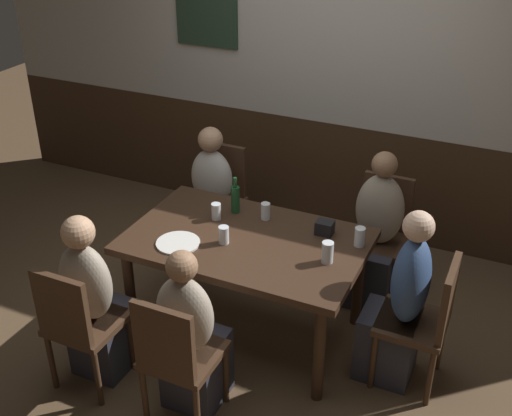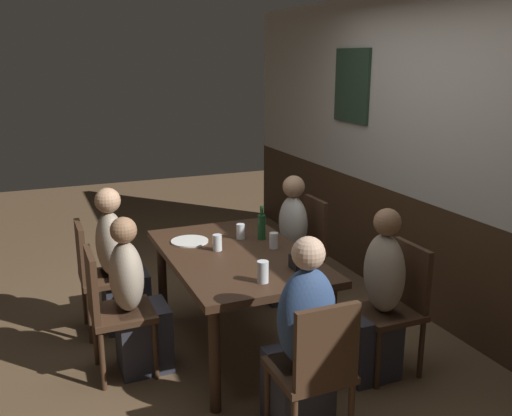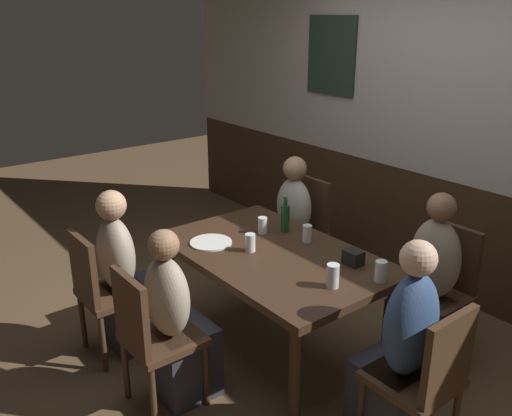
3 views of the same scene
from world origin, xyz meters
TOP-DOWN VIEW (x-y plane):
  - ground_plane at (0.00, 0.00)m, footprint 12.00×12.00m
  - wall_back at (-0.01, 1.65)m, footprint 6.40×0.13m
  - dining_table at (0.00, 0.00)m, footprint 1.51×0.94m
  - chair_head_east at (1.17, 0.00)m, footprint 0.40×0.40m
  - chair_right_far at (0.66, 0.89)m, footprint 0.40×0.40m
  - chair_left_far at (-0.66, 0.89)m, footprint 0.40×0.40m
  - chair_left_near at (-0.66, -0.89)m, footprint 0.40×0.40m
  - chair_mid_near at (0.00, -0.89)m, footprint 0.40×0.40m
  - person_head_east at (1.01, 0.00)m, footprint 0.37×0.34m
  - person_right_far at (0.66, 0.72)m, footprint 0.34×0.37m
  - person_left_far at (-0.66, 0.72)m, footprint 0.34×0.37m
  - person_left_near at (-0.66, -0.72)m, footprint 0.34×0.37m
  - person_mid_near at (0.00, -0.72)m, footprint 0.34×0.37m
  - beer_glass_half at (-0.10, -0.11)m, footprint 0.07×0.07m
  - highball_clear at (0.68, 0.22)m, footprint 0.07×0.07m
  - pint_glass_amber at (-0.29, 0.14)m, footprint 0.06×0.06m
  - beer_glass_tall at (0.56, -0.04)m, footprint 0.07×0.07m
  - pint_glass_stout at (0.01, 0.28)m, footprint 0.06×0.06m
  - beer_bottle_green at (-0.21, 0.28)m, footprint 0.06×0.06m
  - plate_white_large at (-0.36, -0.24)m, footprint 0.28×0.28m
  - condiment_caddy at (0.43, 0.26)m, footprint 0.11×0.09m

SIDE VIEW (x-z plane):
  - ground_plane at x=0.00m, z-range 0.00..0.00m
  - person_mid_near at x=0.00m, z-range -0.09..0.99m
  - person_left_far at x=-0.66m, z-range -0.09..1.01m
  - person_left_near at x=-0.66m, z-range -0.09..1.04m
  - person_right_far at x=0.66m, z-range -0.09..1.05m
  - person_head_east at x=1.01m, z-range -0.09..1.08m
  - chair_head_east at x=1.17m, z-range 0.06..0.94m
  - chair_right_far at x=0.66m, z-range 0.06..0.94m
  - chair_left_far at x=-0.66m, z-range 0.06..0.94m
  - chair_left_near at x=-0.66m, z-range 0.06..0.94m
  - chair_mid_near at x=0.00m, z-range 0.06..0.94m
  - dining_table at x=0.00m, z-range 0.29..1.03m
  - plate_white_large at x=-0.36m, z-range 0.74..0.75m
  - condiment_caddy at x=0.43m, z-range 0.74..0.83m
  - pint_glass_amber at x=-0.29m, z-range 0.73..0.85m
  - pint_glass_stout at x=0.01m, z-range 0.73..0.85m
  - beer_glass_half at x=-0.10m, z-range 0.73..0.85m
  - highball_clear at x=0.68m, z-range 0.73..0.86m
  - beer_glass_tall at x=0.56m, z-range 0.73..0.87m
  - beer_bottle_green at x=-0.21m, z-range 0.71..0.97m
  - wall_back at x=-0.01m, z-range 0.00..2.60m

